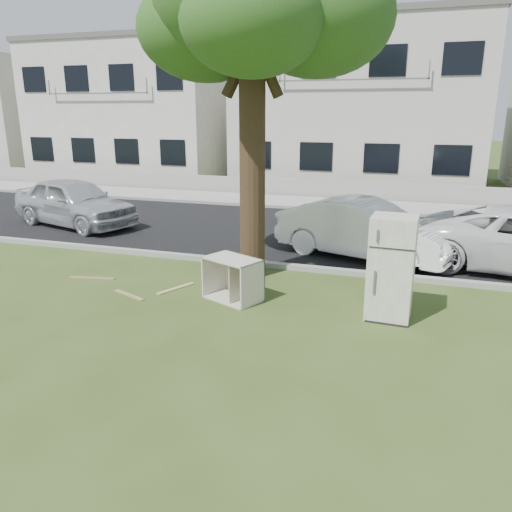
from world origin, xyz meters
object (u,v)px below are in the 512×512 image
(fridge, at_px, (391,268))
(car_left, at_px, (74,202))
(cabinet, at_px, (233,279))
(car_center, at_px, (365,229))

(fridge, height_order, car_left, fridge)
(fridge, distance_m, cabinet, 2.93)
(fridge, xyz_separation_m, cabinet, (-2.89, -0.02, -0.50))
(cabinet, bearing_deg, fridge, 24.33)
(car_center, relative_size, car_left, 0.98)
(car_center, distance_m, car_left, 9.09)
(car_center, xyz_separation_m, car_left, (-9.05, 0.84, 0.04))
(cabinet, bearing_deg, car_center, 84.55)
(cabinet, distance_m, car_center, 4.22)
(car_center, height_order, car_left, car_left)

